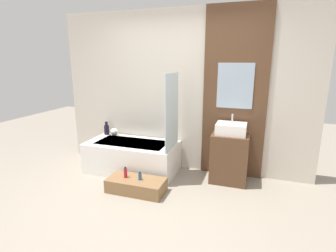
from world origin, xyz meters
TOP-DOWN VIEW (x-y plane):
  - ground_plane at (0.00, 0.00)m, footprint 12.00×12.00m
  - wall_tiled_back at (0.00, 1.58)m, footprint 4.20×0.06m
  - wall_wood_accent at (0.86, 1.53)m, footprint 0.95×0.04m
  - bathtub at (-0.71, 1.15)m, footprint 1.48×0.76m
  - glass_shower_screen at (0.00, 1.09)m, footprint 0.01×0.60m
  - wooden_step_bench at (-0.34, 0.51)m, footprint 0.81×0.38m
  - vanity_cabinet at (0.86, 1.28)m, footprint 0.54×0.45m
  - sink at (0.86, 1.28)m, footprint 0.43×0.34m
  - vase_tall_dark at (-1.35, 1.43)m, footprint 0.09×0.09m
  - vase_round_light at (-1.18, 1.41)m, footprint 0.13×0.13m
  - bottle_soap_primary at (-0.50, 0.51)m, footprint 0.05×0.05m
  - bottle_soap_secondary at (-0.28, 0.51)m, footprint 0.05×0.05m

SIDE VIEW (x-z plane):
  - ground_plane at x=0.00m, z-range 0.00..0.00m
  - wooden_step_bench at x=-0.34m, z-range 0.00..0.19m
  - bottle_soap_secondary at x=-0.28m, z-range 0.18..0.30m
  - bathtub at x=-0.71m, z-range 0.00..0.50m
  - bottle_soap_primary at x=-0.50m, z-range 0.18..0.34m
  - vanity_cabinet at x=0.86m, z-range 0.00..0.75m
  - vase_round_light at x=-1.18m, z-range 0.50..0.63m
  - vase_tall_dark at x=-1.35m, z-range 0.48..0.71m
  - sink at x=0.86m, z-range 0.68..0.97m
  - glass_shower_screen at x=0.00m, z-range 0.50..1.63m
  - wall_tiled_back at x=0.00m, z-range 0.00..2.60m
  - wall_wood_accent at x=0.86m, z-range 0.01..2.61m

